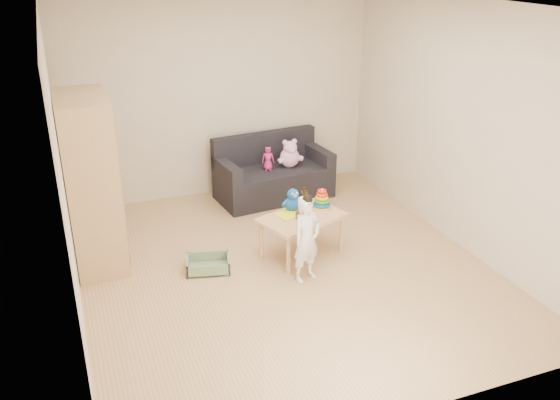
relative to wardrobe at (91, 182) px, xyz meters
name	(u,v)px	position (x,y,z in m)	size (l,w,h in m)	color
room	(284,148)	(1.75, -0.85, 0.42)	(4.50, 4.50, 4.50)	tan
wardrobe	(91,182)	(0.00, 0.00, 0.00)	(0.49, 0.98, 1.76)	tan
sofa	(274,183)	(2.29, 0.93, -0.67)	(1.45, 0.73, 0.41)	black
play_table	(302,236)	(2.02, -0.66, -0.65)	(0.87, 0.55, 0.46)	#EEB382
storage_bin	(208,264)	(1.00, -0.61, -0.81)	(0.44, 0.33, 0.13)	gray
toddler	(307,240)	(1.87, -1.13, -0.45)	(0.32, 0.21, 0.86)	white
pink_bear	(290,155)	(2.50, 0.90, -0.31)	(0.27, 0.23, 0.31)	#F6B5DA
doll	(268,159)	(2.20, 0.89, -0.32)	(0.16, 0.11, 0.31)	#D5277C
ring_stacker	(322,201)	(2.30, -0.53, -0.34)	(0.19, 0.19, 0.21)	yellow
brown_bottle	(304,198)	(2.14, -0.43, -0.33)	(0.08, 0.08, 0.22)	black
blue_plush	(293,199)	(1.98, -0.49, -0.29)	(0.21, 0.17, 0.26)	blue
wooden_figure	(297,215)	(1.95, -0.71, -0.37)	(0.04, 0.03, 0.10)	brown
yellow_book	(288,215)	(1.89, -0.59, -0.41)	(0.22, 0.22, 0.02)	#FEFF1A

